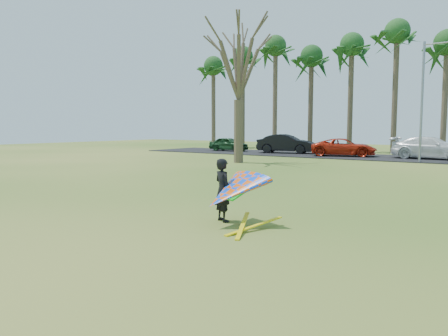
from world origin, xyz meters
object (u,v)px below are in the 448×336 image
Objects in this scene: bare_tree_left at (239,58)px; car_1 at (286,144)px; streetlight at (425,96)px; kite_flyer at (231,191)px; car_2 at (344,147)px; car_3 at (431,148)px; car_0 at (229,144)px.

car_1 is (-1.79, 10.43, -6.02)m from bare_tree_left.
streetlight is 3.35× the size of kite_flyer.
car_2 is 26.07m from kite_flyer.
kite_flyer reaches higher than car_3.
car_1 is 28.70m from kite_flyer.
car_1 is (-11.95, 3.43, -3.57)m from streetlight.
bare_tree_left is 1.21× the size of streetlight.
bare_tree_left reaches higher than car_3.
kite_flyer is (18.06, -26.01, 0.12)m from car_0.
car_1 is 0.91× the size of car_3.
bare_tree_left reaches higher than streetlight.
kite_flyer reaches higher than car_0.
car_3 is at bearing -93.07° from car_0.
car_1 is at bearing 114.50° from kite_flyer.
kite_flyer is at bearing -90.12° from streetlight.
bare_tree_left is 12.17m from car_1.
streetlight reaches higher than car_0.
car_2 is at bearing 157.69° from streetlight.
car_3 is (6.34, 0.63, 0.10)m from car_2.
bare_tree_left is at bearing -145.43° from streetlight.
car_0 is (-18.11, 3.32, -3.74)m from streetlight.
streetlight is 1.44× the size of car_3.
car_1 is at bearing 92.18° from car_3.
car_0 is 18.10m from car_3.
car_0 is 1.63× the size of kite_flyer.
car_2 is (-6.36, 2.61, -3.70)m from streetlight.
car_1 is 1.00× the size of car_2.
streetlight is at bearing -103.19° from car_0.
car_0 is at bearing 69.87° from car_2.
streetlight reaches higher than car_3.
car_1 reaches higher than car_3.
car_2 reaches higher than car_0.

